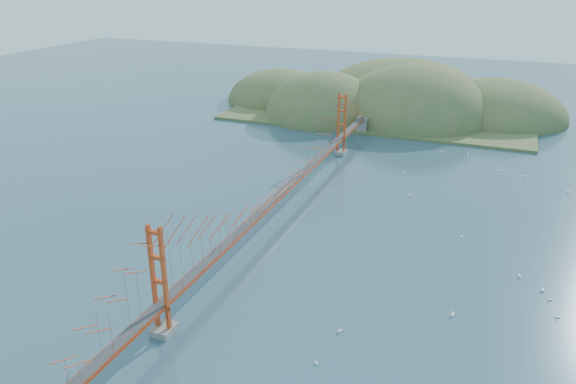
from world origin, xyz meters
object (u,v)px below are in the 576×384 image
at_px(sailboat_2, 550,299).
at_px(sailboat_1, 520,276).
at_px(sailboat_0, 453,314).
at_px(bridge, 281,169).

relative_size(sailboat_2, sailboat_1, 0.98).
relative_size(sailboat_2, sailboat_0, 0.89).
bearing_deg(sailboat_0, sailboat_2, 35.41).
xyz_separation_m(bridge, sailboat_2, (35.64, -9.79, -6.86)).
bearing_deg(bridge, sailboat_2, -15.36).
relative_size(bridge, sailboat_0, 134.10).
xyz_separation_m(bridge, sailboat_1, (32.48, -5.77, -6.86)).
bearing_deg(sailboat_2, bridge, 164.64).
xyz_separation_m(sailboat_1, sailboat_0, (-6.33, -10.77, 0.01)).
distance_m(sailboat_2, sailboat_0, 11.65).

